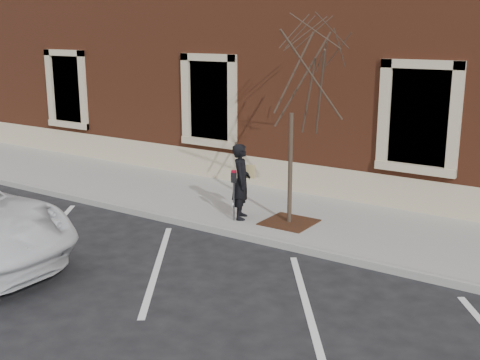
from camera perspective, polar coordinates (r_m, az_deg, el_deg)
The scene contains 9 objects.
ground at distance 13.23m, azimuth -1.46°, elevation -5.15°, with size 120.00×120.00×0.00m, color #28282B.
sidewalk_near at distance 14.59m, azimuth 2.53°, elevation -2.99°, with size 40.00×3.50×0.15m, color gray.
curb_near at distance 13.16m, azimuth -1.59°, elevation -4.90°, with size 40.00×0.12×0.15m, color #9E9E99.
parking_stripes at distance 11.62m, azimuth -7.83°, elevation -8.06°, with size 28.00×4.40×0.01m, color silver, non-canonical shape.
building_civic at distance 19.32m, azimuth 12.24°, elevation 12.71°, with size 40.00×8.62×8.00m.
man at distance 13.59m, azimuth 0.12°, elevation -0.15°, with size 0.63×0.41×1.73m, color black.
parking_meter at distance 13.44m, azimuth -0.59°, elevation -0.55°, with size 0.11×0.08×1.17m.
tree_grate at distance 13.54m, azimuth 4.68°, elevation -4.01°, with size 1.07×1.07×0.03m, color #462716.
sapling at distance 12.92m, azimuth 4.96°, elevation 9.31°, with size 2.70×2.70×4.49m.
Camera 1 is at (7.26, -10.16, 4.36)m, focal length 45.00 mm.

